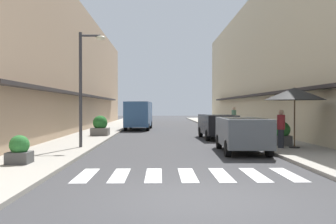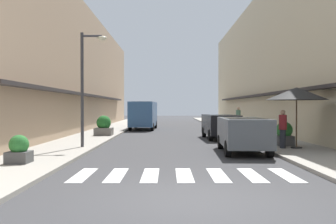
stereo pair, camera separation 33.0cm
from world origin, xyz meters
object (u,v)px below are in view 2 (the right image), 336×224
(street_lamp, at_px, (85,77))
(planter_far, at_px, (102,126))
(pedestrian_walking_near, at_px, (281,128))
(cafe_umbrella, at_px, (295,94))
(parked_car_near, at_px, (241,131))
(delivery_van, at_px, (142,113))
(pedestrian_walking_far, at_px, (236,118))
(planter_midblock, at_px, (282,134))
(planter_corner, at_px, (17,150))
(parked_car_mid, at_px, (218,124))

(street_lamp, xyz_separation_m, planter_far, (-0.42, 6.84, -2.60))
(planter_far, bearing_deg, pedestrian_walking_near, -38.93)
(planter_far, bearing_deg, cafe_umbrella, -37.13)
(parked_car_near, distance_m, delivery_van, 16.73)
(pedestrian_walking_far, bearing_deg, parked_car_near, -163.39)
(cafe_umbrella, height_order, planter_midblock, cafe_umbrella)
(street_lamp, distance_m, planter_far, 7.33)
(street_lamp, bearing_deg, pedestrian_walking_near, -3.47)
(cafe_umbrella, height_order, planter_corner, cafe_umbrella)
(planter_corner, bearing_deg, delivery_van, 82.07)
(planter_corner, distance_m, planter_far, 11.63)
(street_lamp, relative_size, pedestrian_walking_near, 3.07)
(planter_far, xyz_separation_m, pedestrian_walking_near, (9.12, -7.36, 0.32))
(parked_car_near, xyz_separation_m, planter_corner, (-7.94, -3.58, -0.38))
(planter_corner, bearing_deg, cafe_umbrella, 22.24)
(parked_car_mid, distance_m, planter_corner, 12.99)
(parked_car_mid, relative_size, pedestrian_walking_near, 2.56)
(planter_midblock, bearing_deg, parked_car_near, -141.20)
(planter_corner, relative_size, pedestrian_walking_near, 0.54)
(delivery_van, xyz_separation_m, street_lamp, (-1.59, -14.69, 1.87))
(street_lamp, height_order, planter_corner, street_lamp)
(planter_far, bearing_deg, pedestrian_walking_far, 22.85)
(street_lamp, height_order, planter_midblock, street_lamp)
(delivery_van, height_order, pedestrian_walking_near, delivery_van)
(pedestrian_walking_near, bearing_deg, cafe_umbrella, -177.98)
(cafe_umbrella, relative_size, pedestrian_walking_near, 1.58)
(delivery_van, bearing_deg, pedestrian_walking_near, -64.98)
(delivery_van, relative_size, planter_midblock, 4.93)
(cafe_umbrella, relative_size, planter_midblock, 2.40)
(parked_car_mid, distance_m, cafe_umbrella, 6.69)
(planter_far, distance_m, pedestrian_walking_far, 10.13)
(street_lamp, bearing_deg, pedestrian_walking_far, 50.40)
(parked_car_near, distance_m, pedestrian_walking_far, 12.15)
(planter_midblock, bearing_deg, cafe_umbrella, -82.27)
(planter_midblock, distance_m, pedestrian_walking_near, 1.31)
(cafe_umbrella, bearing_deg, planter_midblock, 97.73)
(parked_car_near, xyz_separation_m, planter_far, (-7.24, 8.03, -0.24))
(parked_car_near, xyz_separation_m, parked_car_mid, (-0.00, 6.69, -0.00))
(street_lamp, xyz_separation_m, pedestrian_walking_far, (8.91, 10.77, -2.20))
(street_lamp, distance_m, planter_midblock, 9.52)
(pedestrian_walking_near, bearing_deg, parked_car_near, 20.85)
(planter_midblock, xyz_separation_m, pedestrian_walking_near, (-0.44, -1.19, 0.34))
(planter_corner, xyz_separation_m, planter_far, (0.70, 11.61, 0.14))
(pedestrian_walking_near, xyz_separation_m, pedestrian_walking_far, (0.22, 11.30, 0.08))
(cafe_umbrella, bearing_deg, parked_car_mid, 112.34)
(parked_car_mid, height_order, planter_far, parked_car_mid)
(parked_car_near, relative_size, planter_midblock, 3.89)
(pedestrian_walking_near, distance_m, pedestrian_walking_far, 11.30)
(cafe_umbrella, xyz_separation_m, planter_far, (-9.72, 7.35, -1.81))
(parked_car_mid, distance_m, planter_far, 7.37)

